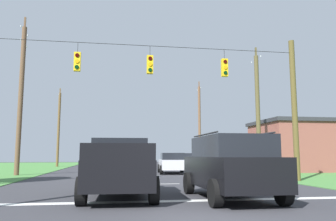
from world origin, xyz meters
The scene contains 15 objects.
stop_bar_stripe centered at (0.00, 3.62, 0.00)m, with size 12.92×0.45×0.01m, color white.
lane_dash_0 centered at (0.00, 9.62, 0.00)m, with size 0.15×2.50×0.01m, color white.
lane_dash_1 centered at (0.00, 16.06, 0.00)m, with size 0.15×2.50×0.01m, color white.
lane_dash_2 centered at (0.00, 25.42, 0.00)m, with size 0.15×2.50×0.01m, color white.
overhead_signal_span centered at (-0.05, 10.12, 4.16)m, with size 15.81×0.31×7.67m.
pickup_truck centered at (-1.70, 4.94, 0.97)m, with size 2.41×5.45×1.95m.
suv_black centered at (1.78, 3.77, 1.06)m, with size 2.23×4.81×2.05m.
distant_car_crossing_white centered at (-2.01, 27.95, 0.79)m, with size 4.35×2.11×1.52m.
distant_car_oncoming centered at (4.98, 23.68, 0.79)m, with size 2.33×4.45×1.52m.
distant_car_far_parked centered at (2.40, 18.52, 0.79)m, with size 2.26×4.42×1.52m.
utility_pole_mid_right centered at (8.91, 17.58, 4.66)m, with size 0.33×1.81×9.74m.
utility_pole_far_right centered at (8.59, 34.48, 5.13)m, with size 0.32×1.80×10.65m.
utility_pole_mid_left centered at (-8.34, 17.50, 5.40)m, with size 0.33×1.89×11.07m.
utility_pole_far_left centered at (-8.37, 33.95, 4.45)m, with size 0.29×1.62×9.14m.
roadside_store centered at (16.24, 20.07, 2.14)m, with size 12.17×7.29×5.20m.
Camera 1 is at (-1.87, -6.75, 1.40)m, focal length 36.21 mm.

